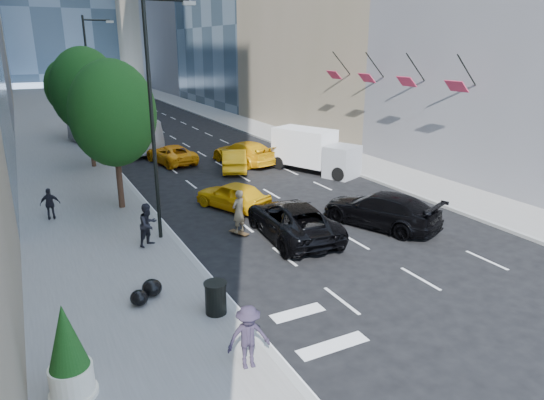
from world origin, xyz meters
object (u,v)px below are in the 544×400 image
planter_shrub (68,354)px  trash_can (216,298)px  city_bus (112,131)px  black_sedan_mercedes (380,210)px  black_sedan_lincoln (292,220)px  skateboarder (239,214)px  box_truck (314,151)px

planter_shrub → trash_can: bearing=24.1°
city_bus → trash_can: (-1.80, -28.12, -0.84)m
black_sedan_mercedes → planter_shrub: size_ratio=2.31×
trash_can → planter_shrub: bearing=-155.9°
black_sedan_lincoln → black_sedan_mercedes: 4.40m
skateboarder → planter_shrub: planter_shrub is taller
box_truck → trash_can: box_truck is taller
black_sedan_lincoln → city_bus: city_bus is taller
black_sedan_lincoln → trash_can: bearing=46.4°
skateboarder → box_truck: size_ratio=0.31×
box_truck → city_bus: bearing=104.1°
box_truck → skateboarder: bearing=-161.3°
skateboarder → city_bus: size_ratio=0.18×
city_bus → trash_can: city_bus is taller
black_sedan_lincoln → city_bus: 23.66m
black_sedan_lincoln → planter_shrub: (-9.83, -6.72, 0.51)m
black_sedan_lincoln → black_sedan_mercedes: bearing=175.8°
black_sedan_mercedes → trash_can: bearing=0.2°
black_sedan_mercedes → city_bus: size_ratio=0.53×
skateboarder → trash_can: size_ratio=1.96×
skateboarder → planter_shrub: 11.18m
city_bus → trash_can: 28.19m
box_truck → planter_shrub: 23.42m
skateboarder → black_sedan_lincoln: size_ratio=0.34×
planter_shrub → skateboarder: bearing=45.7°
city_bus → planter_shrub: bearing=-122.3°
city_bus → planter_shrub: city_bus is taller
box_truck → planter_shrub: box_truck is taller
planter_shrub → box_truck: bearing=43.9°
skateboarder → city_bus: (-1.60, 22.09, 0.51)m
skateboarder → black_sedan_mercedes: size_ratio=0.35×
black_sedan_mercedes → city_bus: (-7.97, 24.09, 0.67)m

